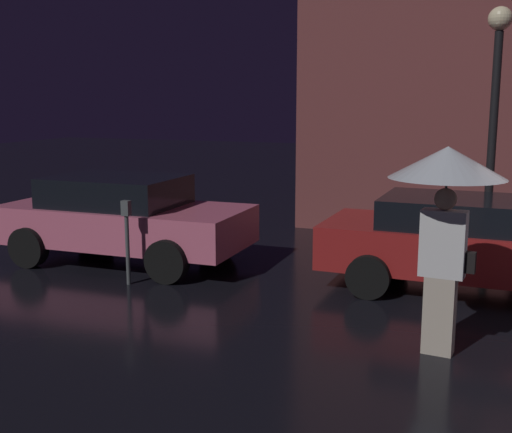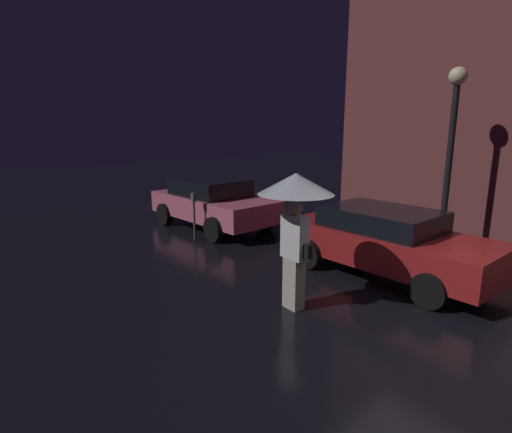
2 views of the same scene
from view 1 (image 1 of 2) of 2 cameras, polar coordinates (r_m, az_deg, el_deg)
name	(u,v)px [view 1 (image 1 of 2)]	position (r m, az deg, el deg)	size (l,w,h in m)	color
parked_car_pink	(123,217)	(10.92, -11.71, -0.02)	(4.11, 2.04, 1.43)	#DB6684
parked_car_red	(469,242)	(9.53, 18.43, -2.16)	(4.18, 1.94, 1.33)	maroon
pedestrian_with_umbrella	(446,188)	(6.89, 16.56, 2.45)	(1.20, 1.20, 2.22)	beige
parking_meter	(127,233)	(9.52, -11.40, -1.43)	(0.12, 0.10, 1.25)	#4C5154
street_lamp_near	(495,92)	(11.45, 20.50, 10.30)	(0.39, 0.39, 4.16)	black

